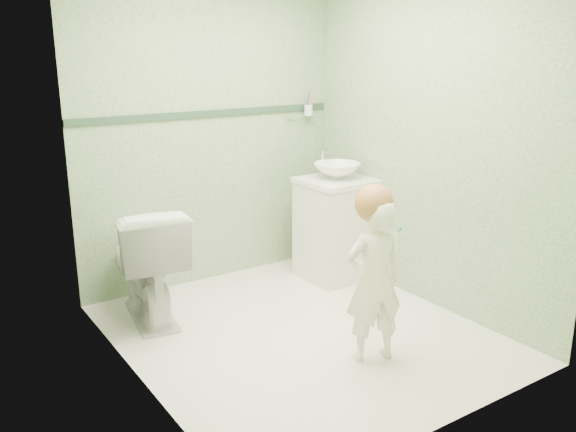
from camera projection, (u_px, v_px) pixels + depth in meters
ground at (300, 333)px, 4.07m from camera, size 2.50×2.50×0.00m
room_shell at (302, 156)px, 3.75m from camera, size 2.50×2.54×2.40m
trim_stripe at (210, 113)px, 4.70m from camera, size 2.20×0.02×0.05m
vanity at (336, 230)px, 4.98m from camera, size 0.52×0.50×0.80m
counter at (337, 181)px, 4.86m from camera, size 0.54×0.52×0.04m
basin at (337, 171)px, 4.84m from camera, size 0.37×0.37×0.13m
faucet at (323, 158)px, 4.97m from camera, size 0.03×0.13×0.18m
cup_holder at (308, 110)px, 5.14m from camera, size 0.26×0.07×0.21m
toilet at (147, 262)px, 4.20m from camera, size 0.58×0.87×0.83m
toddler at (374, 281)px, 3.61m from camera, size 0.42×0.33×1.01m
hair_cap at (374, 203)px, 3.51m from camera, size 0.23×0.23×0.23m
teal_toothbrush at (398, 229)px, 3.43m from camera, size 0.11×0.14×0.08m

